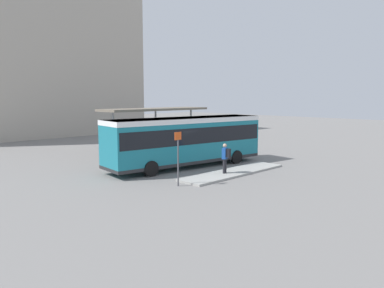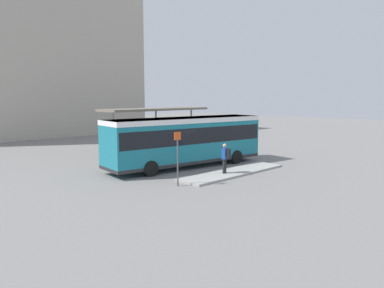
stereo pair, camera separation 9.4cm
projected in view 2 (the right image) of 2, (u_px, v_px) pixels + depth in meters
The scene contains 11 objects.
ground_plane at pixel (186, 167), 24.61m from camera, with size 120.00×120.00×0.00m, color slate.
curb_island at pixel (234, 172), 22.45m from camera, with size 7.85×1.80×0.12m.
city_bus at pixel (186, 138), 24.37m from camera, with size 11.26×3.91×3.23m.
pedestrian_waiting at pixel (225, 156), 21.80m from camera, with size 0.50×0.54×1.75m.
bicycle_blue at pixel (229, 147), 31.36m from camera, with size 0.48×1.55×0.67m.
bicycle_black at pixel (222, 146), 31.93m from camera, with size 0.48×1.56×0.68m.
bicycle_orange at pixel (216, 145), 32.57m from camera, with size 0.48×1.56×0.68m.
station_shelter at pixel (156, 110), 30.99m from camera, with size 9.75×2.65×3.62m.
potted_planter_near_shelter at pixel (190, 146), 30.40m from camera, with size 0.71×0.71×1.09m.
platform_sign at pixel (178, 156), 19.10m from camera, with size 0.44×0.08×2.80m.
station_building at pixel (28, 51), 44.53m from camera, with size 24.36×13.25×19.88m.
Camera 2 is at (-16.80, -17.44, 4.61)m, focal length 35.00 mm.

